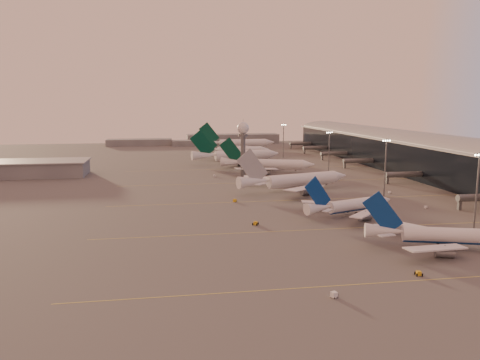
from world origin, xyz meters
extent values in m
plane|color=#514F4F|center=(0.00, 0.00, 0.00)|extent=(700.00, 700.00, 0.00)
cube|color=gold|center=(30.00, -35.00, 0.01)|extent=(180.00, 0.25, 0.02)
cube|color=gold|center=(30.00, 10.00, 0.01)|extent=(180.00, 0.25, 0.02)
cube|color=gold|center=(30.00, 55.00, 0.01)|extent=(180.00, 0.25, 0.02)
cube|color=gold|center=(30.00, 100.00, 0.01)|extent=(180.00, 0.25, 0.02)
cube|color=gold|center=(30.00, 150.00, 0.01)|extent=(180.00, 0.25, 0.02)
cube|color=black|center=(108.00, 110.00, 9.00)|extent=(36.00, 360.00, 18.00)
cylinder|color=gray|center=(108.00, 110.00, 18.00)|extent=(10.08, 360.00, 10.08)
cube|color=gray|center=(108.00, 110.00, 18.20)|extent=(40.00, 362.00, 0.80)
cube|color=#595B60|center=(72.00, 28.00, 2.20)|extent=(1.20, 1.20, 4.40)
cylinder|color=#595B60|center=(82.00, 86.00, 4.50)|extent=(22.00, 2.80, 2.80)
cube|color=#595B60|center=(72.00, 86.00, 2.20)|extent=(1.20, 1.20, 4.40)
cylinder|color=#595B60|center=(82.00, 142.00, 4.50)|extent=(22.00, 2.80, 2.80)
cube|color=#595B60|center=(72.00, 142.00, 2.20)|extent=(1.20, 1.20, 4.40)
cylinder|color=#595B60|center=(82.00, 184.00, 4.50)|extent=(22.00, 2.80, 2.80)
cube|color=#595B60|center=(72.00, 184.00, 2.20)|extent=(1.20, 1.20, 4.40)
cylinder|color=#595B60|center=(82.00, 226.00, 4.50)|extent=(22.00, 2.80, 2.80)
cube|color=#595B60|center=(72.00, 226.00, 2.20)|extent=(1.20, 1.20, 4.40)
cylinder|color=#595B60|center=(82.00, 266.00, 4.50)|extent=(22.00, 2.80, 2.80)
cube|color=#595B60|center=(72.00, 266.00, 2.20)|extent=(1.20, 1.20, 4.40)
cube|color=slate|center=(-120.00, 140.00, 4.00)|extent=(80.00, 25.00, 8.00)
cube|color=gray|center=(-120.00, 140.00, 8.20)|extent=(82.00, 27.00, 0.60)
cylinder|color=#595B60|center=(5.00, 120.00, 11.00)|extent=(2.60, 2.60, 22.00)
cylinder|color=#595B60|center=(5.00, 120.00, 22.50)|extent=(5.20, 5.20, 1.20)
sphere|color=silver|center=(5.00, 120.00, 26.40)|extent=(6.40, 6.40, 6.40)
cylinder|color=#595B60|center=(5.00, 120.00, 30.10)|extent=(0.16, 0.16, 2.00)
cylinder|color=#595B60|center=(58.00, 0.00, 12.50)|extent=(0.56, 0.56, 25.00)
cube|color=#595B60|center=(58.00, 0.00, 24.50)|extent=(3.60, 0.25, 0.25)
sphere|color=#FFEABF|center=(56.50, 0.00, 24.10)|extent=(0.56, 0.56, 0.56)
sphere|color=#FFEABF|center=(57.50, 0.00, 24.10)|extent=(0.56, 0.56, 0.56)
cylinder|color=#595B60|center=(55.00, 55.00, 12.50)|extent=(0.56, 0.56, 25.00)
cube|color=#595B60|center=(55.00, 55.00, 24.50)|extent=(3.60, 0.25, 0.25)
sphere|color=#FFEABF|center=(53.50, 55.00, 24.10)|extent=(0.56, 0.56, 0.56)
sphere|color=#FFEABF|center=(54.50, 55.00, 24.10)|extent=(0.56, 0.56, 0.56)
sphere|color=#FFEABF|center=(55.50, 55.00, 24.10)|extent=(0.56, 0.56, 0.56)
sphere|color=#FFEABF|center=(56.50, 55.00, 24.10)|extent=(0.56, 0.56, 0.56)
cylinder|color=#595B60|center=(50.00, 110.00, 12.50)|extent=(0.56, 0.56, 25.00)
cube|color=#595B60|center=(50.00, 110.00, 24.50)|extent=(3.60, 0.25, 0.25)
sphere|color=#FFEABF|center=(48.50, 110.00, 24.10)|extent=(0.56, 0.56, 0.56)
sphere|color=#FFEABF|center=(49.50, 110.00, 24.10)|extent=(0.56, 0.56, 0.56)
sphere|color=#FFEABF|center=(50.50, 110.00, 24.10)|extent=(0.56, 0.56, 0.56)
sphere|color=#FFEABF|center=(51.50, 110.00, 24.10)|extent=(0.56, 0.56, 0.56)
cylinder|color=#595B60|center=(48.00, 200.00, 12.50)|extent=(0.56, 0.56, 25.00)
cube|color=#595B60|center=(48.00, 200.00, 24.50)|extent=(3.60, 0.25, 0.25)
sphere|color=#FFEABF|center=(46.50, 200.00, 24.10)|extent=(0.56, 0.56, 0.56)
sphere|color=#FFEABF|center=(47.50, 200.00, 24.10)|extent=(0.56, 0.56, 0.56)
sphere|color=#FFEABF|center=(48.50, 200.00, 24.10)|extent=(0.56, 0.56, 0.56)
sphere|color=#FFEABF|center=(49.50, 200.00, 24.10)|extent=(0.56, 0.56, 0.56)
cube|color=slate|center=(-60.00, 320.00, 3.00)|extent=(60.00, 18.00, 6.00)
cube|color=slate|center=(30.00, 330.00, 4.50)|extent=(90.00, 20.00, 9.00)
cube|color=slate|center=(-10.00, 310.00, 2.50)|extent=(40.00, 15.00, 5.00)
cylinder|color=silver|center=(39.48, -14.91, 3.38)|extent=(24.46, 11.16, 4.14)
cylinder|color=navy|center=(39.48, -14.91, 2.45)|extent=(23.65, 9.90, 2.98)
cone|color=silver|center=(23.00, -9.80, 3.90)|extent=(10.97, 6.97, 4.14)
cube|color=silver|center=(30.76, -22.88, 2.65)|extent=(18.05, 7.29, 1.30)
cylinder|color=slate|center=(34.31, -21.45, 0.76)|extent=(5.29, 3.96, 2.69)
cube|color=slate|center=(34.31, -21.45, 1.93)|extent=(0.39, 0.36, 1.66)
cube|color=silver|center=(36.80, -3.41, 2.65)|extent=(15.29, 15.36, 1.30)
cylinder|color=slate|center=(38.92, -6.59, 0.76)|extent=(5.29, 3.96, 2.69)
cube|color=slate|center=(38.92, -6.59, 1.93)|extent=(0.39, 0.36, 1.66)
cube|color=navy|center=(22.51, -9.65, 9.02)|extent=(10.97, 3.73, 12.34)
cube|color=silver|center=(21.64, -14.31, 4.00)|extent=(4.92, 2.46, 0.27)
cube|color=silver|center=(24.42, -5.32, 4.00)|extent=(4.64, 4.51, 0.27)
cylinder|color=black|center=(38.32, -12.04, 0.60)|extent=(1.31, 0.88, 1.20)
cylinder|color=black|center=(36.90, -16.62, 0.60)|extent=(1.31, 0.88, 1.20)
cylinder|color=silver|center=(30.44, 26.68, 3.33)|extent=(23.93, 11.96, 4.08)
cylinder|color=navy|center=(30.44, 26.68, 2.41)|extent=(23.09, 10.72, 2.94)
cone|color=silver|center=(43.90, 31.52, 3.33)|extent=(5.75, 5.41, 4.08)
cone|color=silver|center=(14.44, 20.91, 3.84)|extent=(10.84, 7.25, 4.08)
cube|color=silver|center=(28.30, 15.23, 2.61)|extent=(14.62, 15.54, 1.28)
cylinder|color=slate|center=(30.25, 18.46, 0.75)|extent=(5.26, 4.07, 2.65)
cube|color=slate|center=(30.25, 18.46, 1.90)|extent=(0.39, 0.36, 1.63)
cube|color=silver|center=(21.50, 34.13, 2.61)|extent=(17.73, 6.45, 1.28)
cylinder|color=slate|center=(25.05, 32.88, 0.75)|extent=(5.26, 4.07, 2.65)
cube|color=slate|center=(25.05, 32.88, 1.90)|extent=(0.39, 0.36, 1.63)
cube|color=navy|center=(13.96, 20.74, 8.89)|extent=(10.66, 4.15, 12.16)
cube|color=silver|center=(16.04, 16.56, 3.94)|extent=(4.48, 4.54, 0.27)
cube|color=silver|center=(12.90, 25.29, 3.94)|extent=(4.80, 2.23, 0.27)
cylinder|color=black|center=(39.01, 29.76, 0.54)|extent=(0.54, 0.54, 1.07)
cylinder|color=black|center=(27.82, 28.24, 0.59)|extent=(1.29, 0.91, 1.18)
cylinder|color=black|center=(29.42, 23.80, 0.59)|extent=(1.29, 0.91, 1.18)
cylinder|color=silver|center=(25.48, 76.80, 3.84)|extent=(35.54, 15.43, 5.54)
cylinder|color=silver|center=(25.48, 76.80, 2.59)|extent=(34.42, 13.74, 3.99)
cone|color=silver|center=(45.75, 82.84, 3.84)|extent=(8.15, 7.27, 5.54)
cone|color=silver|center=(1.38, 69.62, 4.53)|extent=(15.82, 9.55, 5.54)
cube|color=silver|center=(21.40, 60.21, 2.87)|extent=(22.25, 22.05, 1.64)
cylinder|color=slate|center=(24.52, 64.77, 0.63)|extent=(7.60, 5.41, 3.60)
cube|color=slate|center=(24.52, 64.77, 1.90)|extent=(0.32, 0.29, 2.21)
cube|color=silver|center=(12.99, 88.46, 2.87)|extent=(26.10, 10.81, 1.64)
cylinder|color=slate|center=(18.09, 86.34, 0.63)|extent=(7.60, 5.41, 3.60)
cube|color=slate|center=(18.09, 86.34, 1.90)|extent=(0.32, 0.29, 2.21)
cube|color=#94969B|center=(0.67, 69.41, 11.07)|extent=(14.80, 4.68, 16.43)
cube|color=silver|center=(3.05, 62.96, 4.67)|extent=(6.79, 6.54, 0.22)
cube|color=silver|center=(-0.87, 76.11, 4.67)|extent=(7.19, 3.66, 0.22)
cylinder|color=black|center=(38.39, 80.65, 0.45)|extent=(0.45, 0.45, 0.89)
cylinder|color=black|center=(22.18, 77.87, 0.49)|extent=(1.07, 0.71, 0.98)
cylinder|color=black|center=(23.30, 74.10, 0.49)|extent=(1.07, 0.71, 0.98)
cylinder|color=silver|center=(24.93, 132.37, 3.81)|extent=(33.49, 15.40, 5.40)
cylinder|color=silver|center=(24.93, 132.37, 2.60)|extent=(32.39, 13.76, 3.88)
cone|color=silver|center=(43.93, 126.24, 3.81)|extent=(7.82, 7.12, 5.40)
cone|color=silver|center=(2.34, 139.66, 4.49)|extent=(15.01, 9.44, 5.40)
cube|color=silver|center=(12.77, 121.51, 2.87)|extent=(24.90, 9.81, 1.60)
cylinder|color=slate|center=(17.69, 123.42, 0.65)|extent=(7.24, 5.33, 3.51)
cube|color=slate|center=(17.69, 123.42, 1.93)|extent=(0.34, 0.31, 2.16)
cube|color=silver|center=(21.41, 148.29, 2.87)|extent=(20.95, 21.35, 1.60)
cylinder|color=slate|center=(24.28, 143.87, 0.65)|extent=(7.24, 5.33, 3.51)
cube|color=slate|center=(24.28, 143.87, 1.93)|extent=(0.34, 0.31, 2.16)
cube|color=#043727|center=(1.67, 139.87, 10.93)|extent=(14.23, 4.87, 15.97)
cube|color=silver|center=(0.13, 133.57, 4.62)|extent=(6.75, 3.32, 0.23)
cube|color=silver|center=(4.10, 145.89, 4.62)|extent=(6.35, 6.24, 0.23)
cylinder|color=black|center=(37.03, 128.47, 0.47)|extent=(0.47, 0.47, 0.93)
cylinder|color=black|center=(22.99, 135.15, 0.51)|extent=(1.12, 0.76, 1.02)
cylinder|color=black|center=(21.74, 131.25, 0.51)|extent=(1.12, 0.76, 1.02)
cylinder|color=silver|center=(14.24, 176.38, 4.30)|extent=(38.18, 13.33, 6.08)
cylinder|color=silver|center=(14.24, 176.38, 2.93)|extent=(37.11, 11.51, 4.38)
cone|color=silver|center=(36.32, 180.77, 4.30)|extent=(8.35, 7.39, 6.08)
cone|color=silver|center=(-12.01, 171.15, 5.06)|extent=(16.70, 9.05, 6.08)
cube|color=silver|center=(8.22, 159.00, 3.24)|extent=(25.22, 22.24, 1.80)
cylinder|color=slate|center=(12.02, 163.58, 0.73)|extent=(7.93, 5.30, 3.95)
cube|color=slate|center=(12.02, 163.58, 2.17)|extent=(0.36, 0.32, 2.43)
cube|color=silver|center=(2.03, 190.12, 3.24)|extent=(28.05, 13.97, 1.80)
cylinder|color=slate|center=(7.29, 187.34, 0.73)|extent=(7.93, 5.30, 3.95)
cube|color=slate|center=(7.29, 187.34, 2.17)|extent=(0.36, 0.32, 2.43)
cube|color=#043727|center=(-12.79, 171.00, 12.32)|extent=(16.49, 3.63, 18.00)
cube|color=silver|center=(-10.85, 163.94, 5.21)|extent=(7.47, 6.60, 0.26)
cube|color=silver|center=(-13.70, 178.26, 5.21)|extent=(7.76, 4.51, 0.26)
cylinder|color=black|center=(28.30, 179.17, 0.52)|extent=(0.52, 0.52, 1.05)
cylinder|color=black|center=(10.81, 178.04, 0.58)|extent=(1.23, 0.74, 1.15)
cylinder|color=black|center=(11.71, 173.52, 0.58)|extent=(1.23, 0.74, 1.15)
cylinder|color=silver|center=(18.34, 215.31, 3.72)|extent=(32.85, 7.11, 5.26)
cylinder|color=silver|center=(18.34, 215.31, 2.53)|extent=(32.12, 5.61, 3.79)
cone|color=silver|center=(37.76, 216.42, 3.72)|extent=(6.60, 5.61, 5.26)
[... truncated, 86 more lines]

